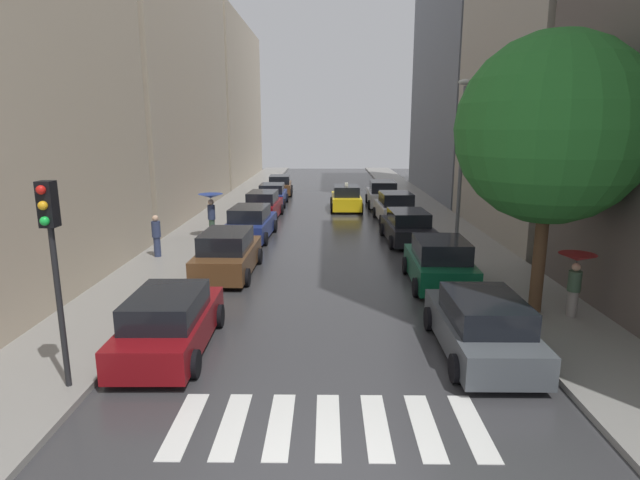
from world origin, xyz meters
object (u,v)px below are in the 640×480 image
(parked_car_right_fifth, at_px, (382,194))
(lamp_post_right, at_px, (461,156))
(parked_car_left_nearest, at_px, (170,323))
(parked_car_right_third, at_px, (407,227))
(traffic_light_left_corner, at_px, (51,240))
(parked_car_right_second, at_px, (439,263))
(parked_car_left_second, at_px, (228,254))
(taxi_midroad, at_px, (346,198))
(pedestrian_by_kerb, at_px, (156,235))
(parked_car_left_sixth, at_px, (280,186))
(parked_car_right_fourth, at_px, (395,208))
(pedestrian_near_tree, at_px, (211,204))
(parked_car_left_fifth, at_px, (272,195))
(parked_car_left_fourth, at_px, (263,206))
(pedestrian_far_side, at_px, (576,271))
(parked_car_left_third, at_px, (251,223))
(street_tree_right, at_px, (552,130))
(parked_car_right_nearest, at_px, (482,326))

(parked_car_right_fifth, height_order, lamp_post_right, lamp_post_right)
(parked_car_left_nearest, bearing_deg, parked_car_right_third, -33.33)
(parked_car_right_fifth, xyz_separation_m, traffic_light_left_corner, (-9.28, -25.56, 2.46))
(parked_car_right_second, bearing_deg, parked_car_left_second, 82.20)
(taxi_midroad, distance_m, pedestrian_by_kerb, 15.58)
(parked_car_left_sixth, height_order, parked_car_right_fourth, parked_car_right_fourth)
(pedestrian_near_tree, bearing_deg, parked_car_left_fifth, 110.72)
(parked_car_left_fourth, bearing_deg, pedestrian_near_tree, 165.09)
(parked_car_right_fourth, xyz_separation_m, pedestrian_far_side, (3.04, -15.44, 0.69))
(parked_car_left_third, xyz_separation_m, parked_car_right_fourth, (7.74, 4.62, 0.04))
(traffic_light_left_corner, bearing_deg, parked_car_right_second, 38.86)
(pedestrian_near_tree, bearing_deg, parked_car_left_third, 42.16)
(parked_car_left_nearest, relative_size, parked_car_left_fourth, 0.96)
(parked_car_left_second, relative_size, parked_car_left_fifth, 1.09)
(parked_car_left_sixth, xyz_separation_m, lamp_post_right, (9.36, -19.65, 3.52))
(parked_car_left_third, relative_size, traffic_light_left_corner, 1.11)
(parked_car_right_second, xyz_separation_m, street_tree_right, (2.18, -2.95, 4.59))
(parked_car_left_fifth, height_order, pedestrian_by_kerb, pedestrian_by_kerb)
(parked_car_left_nearest, relative_size, parked_car_left_second, 0.99)
(parked_car_left_second, distance_m, parked_car_right_nearest, 10.10)
(pedestrian_far_side, bearing_deg, lamp_post_right, 108.25)
(parked_car_left_sixth, relative_size, parked_car_right_second, 1.02)
(parked_car_left_third, xyz_separation_m, pedestrian_by_kerb, (-3.29, -4.18, 0.30))
(parked_car_right_fifth, height_order, pedestrian_far_side, pedestrian_far_side)
(parked_car_left_second, xyz_separation_m, street_tree_right, (9.83, -4.16, 4.59))
(parked_car_left_second, xyz_separation_m, pedestrian_near_tree, (-1.88, 5.88, 0.98))
(parked_car_left_third, distance_m, parked_car_left_fourth, 5.44)
(pedestrian_near_tree, height_order, lamp_post_right, lamp_post_right)
(parked_car_right_second, distance_m, street_tree_right, 5.88)
(parked_car_left_nearest, relative_size, pedestrian_near_tree, 2.11)
(parked_car_right_fourth, distance_m, pedestrian_far_side, 15.75)
(parked_car_left_nearest, relative_size, parked_car_right_nearest, 1.01)
(parked_car_left_second, distance_m, taxi_midroad, 16.05)
(pedestrian_by_kerb, relative_size, street_tree_right, 0.22)
(parked_car_right_fourth, bearing_deg, parked_car_right_fifth, -1.03)
(parked_car_right_third, height_order, taxi_midroad, taxi_midroad)
(parked_car_left_nearest, relative_size, parked_car_left_sixth, 1.07)
(parked_car_left_nearest, bearing_deg, parked_car_right_fourth, -25.05)
(parked_car_left_fifth, xyz_separation_m, street_tree_right, (9.94, -21.26, 4.66))
(parked_car_left_third, height_order, parked_car_right_fifth, parked_car_right_fifth)
(pedestrian_by_kerb, relative_size, lamp_post_right, 0.24)
(parked_car_left_nearest, relative_size, lamp_post_right, 0.63)
(lamp_post_right, bearing_deg, parked_car_left_fourth, 137.11)
(taxi_midroad, distance_m, traffic_light_left_corner, 25.05)
(parked_car_left_fifth, height_order, parked_car_right_second, parked_car_right_second)
(parked_car_left_second, bearing_deg, street_tree_right, -111.91)
(pedestrian_by_kerb, bearing_deg, taxi_midroad, -122.79)
(parked_car_left_second, relative_size, parked_car_left_sixth, 1.09)
(parked_car_left_third, xyz_separation_m, pedestrian_far_side, (10.78, -10.82, 0.73))
(pedestrian_near_tree, xyz_separation_m, pedestrian_by_kerb, (-1.46, -3.78, -0.70))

